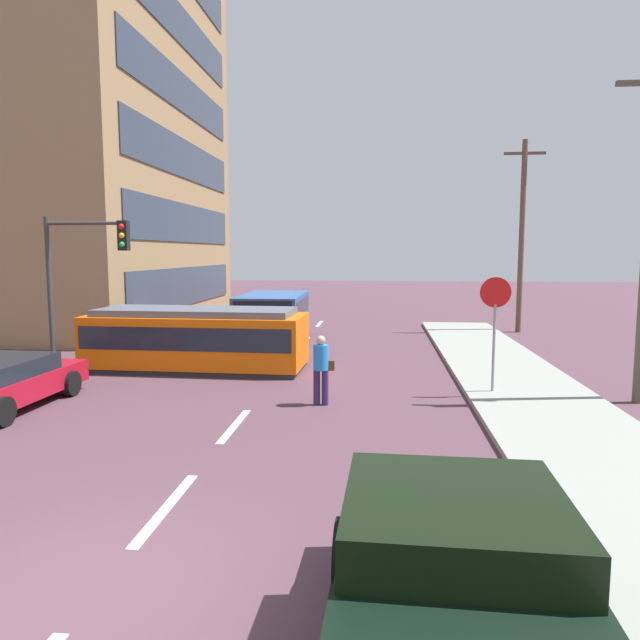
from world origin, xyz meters
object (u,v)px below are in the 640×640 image
Objects in this scene: parked_sedan_mid at (2,383)px; traffic_light_mast at (82,265)px; streetcar_tram at (197,338)px; pedestrian_crossing at (321,366)px; parked_sedan_far at (151,331)px; stop_sign at (495,310)px; pickup_truck_parked at (460,611)px; utility_pole_mid at (522,233)px; city_bus at (273,313)px.

parked_sedan_mid is 4.43m from traffic_light_mast.
streetcar_tram is 5.93m from parked_sedan_mid.
streetcar_tram is 5.83m from pedestrian_crossing.
parked_sedan_far is 1.57× the size of stop_sign.
pickup_truck_parked is 19.52m from parked_sedan_far.
parked_sedan_mid is at bearing -135.31° from utility_pole_mid.
traffic_light_mast reaches higher than parked_sedan_far.
parked_sedan_far is at bearing -158.78° from utility_pole_mid.
pedestrian_crossing is 0.58× the size of stop_sign.
streetcar_tram is 2.35× the size of stop_sign.
pedestrian_crossing is 16.20m from utility_pole_mid.
city_bus is 20.44m from pickup_truck_parked.
stop_sign reaches higher than parked_sedan_far.
utility_pole_mid reaches higher than streetcar_tram.
city_bus is 5.08m from parked_sedan_far.
pickup_truck_parked is 23.98m from utility_pole_mid.
parked_sedan_mid is at bearing -89.79° from parked_sedan_far.
pedestrian_crossing reaches higher than parked_sedan_mid.
parked_sedan_far is (-4.30, -2.68, -0.45)m from city_bus.
city_bus is at bearing 104.35° from pickup_truck_parked.
streetcar_tram reaches higher than parked_sedan_mid.
parked_sedan_far is 16.65m from utility_pole_mid.
pedestrian_crossing is 4.59m from stop_sign.
pedestrian_crossing is at bearing 8.63° from parked_sedan_mid.
streetcar_tram is 1.49× the size of parked_sedan_far.
stop_sign is 11.48m from traffic_light_mast.
parked_sedan_far is at bearing -148.09° from city_bus.
city_bus is 1.84× the size of stop_sign.
streetcar_tram is 5.03m from parked_sedan_far.
stop_sign is at bearing 16.56° from pedestrian_crossing.
city_bus is at bearing 63.45° from traffic_light_mast.
utility_pole_mid reaches higher than pickup_truck_parked.
pedestrian_crossing is 0.19× the size of utility_pole_mid.
pedestrian_crossing is 10.82m from parked_sedan_far.
parked_sedan_far is (-0.03, 9.04, 0.00)m from parked_sedan_mid.
streetcar_tram reaches higher than pickup_truck_parked.
pedestrian_crossing is 9.42m from pickup_truck_parked.
utility_pole_mid reaches higher than parked_sedan_mid.
stop_sign is (11.59, -6.67, 1.57)m from parked_sedan_far.
utility_pole_mid is (5.73, 22.99, 3.69)m from pickup_truck_parked.
parked_sedan_mid is (-3.05, -5.08, -0.36)m from streetcar_tram.
traffic_light_mast is 0.54× the size of utility_pole_mid.
traffic_light_mast is at bearing -116.55° from city_bus.
city_bus is at bearing 127.99° from stop_sign.
city_bus reaches higher than pedestrian_crossing.
streetcar_tram is at bearing 162.37° from stop_sign.
stop_sign reaches higher than parked_sedan_mid.
city_bus is 11.91m from stop_sign.
stop_sign is (4.23, 1.26, 1.25)m from pedestrian_crossing.
streetcar_tram is at bearing 115.49° from pickup_truck_parked.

